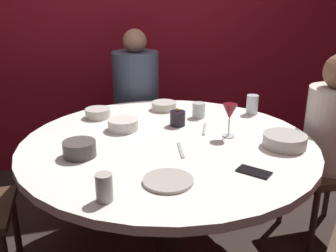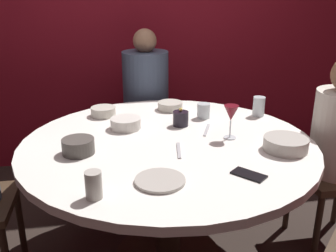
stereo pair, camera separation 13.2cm
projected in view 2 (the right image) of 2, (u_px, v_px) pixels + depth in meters
back_wall at (138, 8)px, 3.10m from camera, size 6.00×0.10×2.60m
dining_table at (168, 164)px, 1.98m from camera, size 1.49×1.49×0.73m
seated_diner_back at (146, 91)px, 2.84m from camera, size 0.40×0.40×1.19m
candle_holder at (181, 119)px, 2.13m from camera, size 0.09×0.09×0.10m
wine_glass at (231, 115)px, 1.92m from camera, size 0.08×0.08×0.18m
dinner_plate at (160, 181)px, 1.52m from camera, size 0.20×0.20×0.01m
cell_phone at (249, 175)px, 1.57m from camera, size 0.14×0.15×0.01m
bowl_serving_large at (78, 146)px, 1.77m from camera, size 0.15×0.15×0.07m
bowl_salad_center at (103, 111)px, 2.30m from camera, size 0.15×0.15×0.05m
bowl_small_white at (286, 144)px, 1.81m from camera, size 0.21×0.21×0.06m
bowl_sauce_side at (126, 123)px, 2.09m from camera, size 0.17×0.17×0.06m
bowl_rice_portion at (170, 106)px, 2.42m from camera, size 0.16×0.16×0.05m
cup_near_candle at (94, 185)px, 1.39m from camera, size 0.06×0.06×0.11m
cup_by_left_diner at (204, 111)px, 2.26m from camera, size 0.08×0.08×0.09m
cup_by_right_diner at (259, 106)px, 2.29m from camera, size 0.07×0.07×0.12m
fork_near_plate at (179, 150)px, 1.81m from camera, size 0.04×0.18×0.01m
knife_near_plate at (207, 130)px, 2.07m from camera, size 0.08×0.17×0.01m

